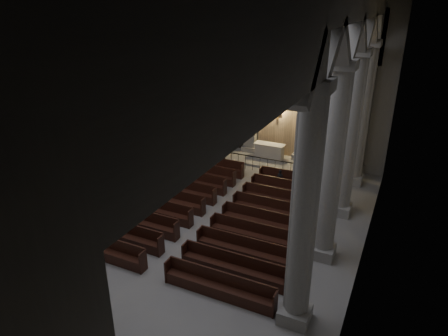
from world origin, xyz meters
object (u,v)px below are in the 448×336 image
at_px(worshipper, 280,179).
at_px(pews, 214,212).
at_px(altar, 269,151).
at_px(candle_stand_left, 231,154).
at_px(candle_stand_right, 301,168).
at_px(altar_rail, 260,162).

bearing_deg(worshipper, pews, -111.48).
relative_size(altar, pews, 0.19).
xyz_separation_m(candle_stand_left, pews, (2.46, -7.38, -0.05)).
bearing_deg(candle_stand_right, worshipper, -103.89).
bearing_deg(altar, altar_rail, -86.33).
distance_m(candle_stand_left, worshipper, 5.10).
height_order(altar_rail, candle_stand_left, candle_stand_left).
relative_size(altar_rail, candle_stand_left, 3.68).
relative_size(candle_stand_left, worshipper, 1.27).
bearing_deg(worshipper, candle_stand_left, 147.43).
distance_m(pews, worshipper, 4.99).
relative_size(altar, candle_stand_right, 1.33).
xyz_separation_m(altar, candle_stand_left, (-2.33, -0.97, -0.29)).
relative_size(candle_stand_right, worshipper, 1.41).
relative_size(altar_rail, worshipper, 4.67).
xyz_separation_m(altar_rail, candle_stand_left, (-2.46, 1.08, -0.28)).
distance_m(candle_stand_left, candle_stand_right, 4.89).
bearing_deg(worshipper, candle_stand_right, 76.17).
distance_m(altar, candle_stand_left, 2.55).
relative_size(altar, candle_stand_left, 1.48).
xyz_separation_m(pews, worshipper, (1.83, 4.63, 0.22)).
bearing_deg(pews, candle_stand_right, 70.95).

